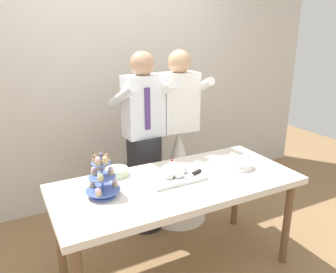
% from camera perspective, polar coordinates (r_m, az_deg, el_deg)
% --- Properties ---
extents(ground_plane, '(8.00, 8.00, 0.00)m').
position_cam_1_polar(ground_plane, '(2.87, 1.52, -21.73)').
color(ground_plane, olive).
extents(rear_wall, '(5.20, 0.10, 2.90)m').
position_cam_1_polar(rear_wall, '(3.55, -9.83, 11.57)').
color(rear_wall, beige).
rests_on(rear_wall, ground_plane).
extents(dessert_table, '(1.80, 0.80, 0.78)m').
position_cam_1_polar(dessert_table, '(2.48, 1.65, -9.20)').
color(dessert_table, silver).
rests_on(dessert_table, ground_plane).
extents(cupcake_stand, '(0.23, 0.23, 0.31)m').
position_cam_1_polar(cupcake_stand, '(2.23, -11.22, -6.99)').
color(cupcake_stand, '#4C66B2').
rests_on(cupcake_stand, dessert_table).
extents(main_cake_tray, '(0.43, 0.32, 0.13)m').
position_cam_1_polar(main_cake_tray, '(2.48, 0.88, -6.30)').
color(main_cake_tray, silver).
rests_on(main_cake_tray, dessert_table).
extents(plate_stack, '(0.20, 0.20, 0.07)m').
position_cam_1_polar(plate_stack, '(2.71, 12.26, -4.64)').
color(plate_stack, white).
rests_on(plate_stack, dessert_table).
extents(round_cake, '(0.24, 0.24, 0.07)m').
position_cam_1_polar(round_cake, '(2.53, -8.78, -6.19)').
color(round_cake, white).
rests_on(round_cake, dessert_table).
extents(person_groom, '(0.49, 0.52, 1.66)m').
position_cam_1_polar(person_groom, '(3.04, -4.08, -3.00)').
color(person_groom, '#232328').
rests_on(person_groom, ground_plane).
extents(person_bride, '(0.56, 0.56, 1.66)m').
position_cam_1_polar(person_bride, '(3.25, 1.79, -4.62)').
color(person_bride, white).
rests_on(person_bride, ground_plane).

